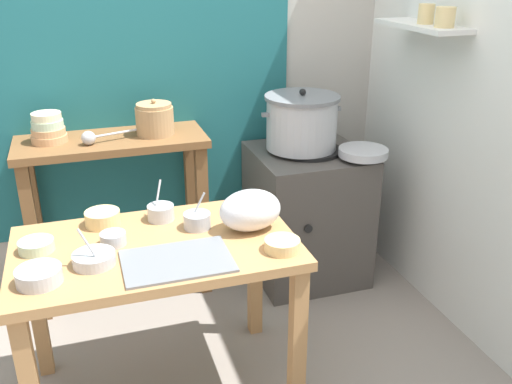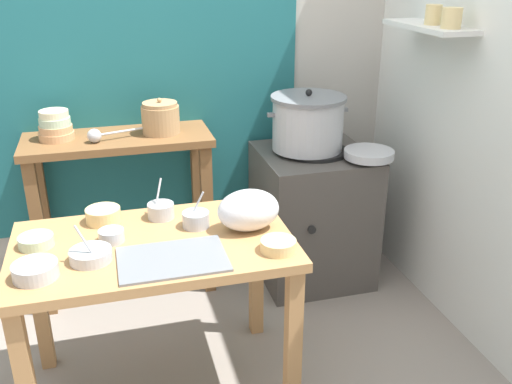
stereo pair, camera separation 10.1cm
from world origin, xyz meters
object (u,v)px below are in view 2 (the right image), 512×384
object	(u,v)px
prep_bowl_5	(91,255)
prep_bowl_6	(196,219)
serving_tray	(173,259)
prep_bowl_3	(103,215)
wide_pan	(369,154)
stove_block	(312,214)
plastic_bag	(248,210)
prep_bowl_1	(161,210)
clay_pot	(161,118)
prep_bowl_4	(111,235)
prep_bowl_2	(36,241)
back_shelf_table	(121,176)
prep_table	(155,266)
steamer_pot	(308,122)
bowl_stack_enamel	(55,126)
prep_bowl_7	(278,245)
ladle	(97,135)
prep_bowl_0	(35,270)

from	to	relation	value
prep_bowl_5	prep_bowl_6	distance (m)	0.46
serving_tray	prep_bowl_3	distance (m)	0.47
wide_pan	stove_block	bearing A→B (deg)	137.21
plastic_bag	prep_bowl_1	world-z (taller)	plastic_bag
wide_pan	clay_pot	bearing A→B (deg)	162.00
prep_bowl_4	prep_bowl_2	bearing A→B (deg)	173.23
back_shelf_table	prep_bowl_1	world-z (taller)	back_shelf_table
stove_block	plastic_bag	size ratio (longest dim) A/B	3.05
prep_table	steamer_pot	world-z (taller)	steamer_pot
wide_pan	prep_bowl_4	size ratio (longest dim) A/B	2.61
clay_pot	steamer_pot	bearing A→B (deg)	-8.10
steamer_pot	serving_tray	size ratio (longest dim) A/B	1.14
prep_table	prep_bowl_6	distance (m)	0.25
bowl_stack_enamel	wide_pan	bearing A→B (deg)	-13.12
prep_bowl_5	prep_bowl_7	distance (m)	0.70
prep_bowl_2	prep_bowl_6	xyz separation A→B (m)	(0.63, 0.01, 0.01)
clay_pot	ladle	xyz separation A→B (m)	(-0.33, -0.07, -0.05)
bowl_stack_enamel	prep_bowl_2	world-z (taller)	bowl_stack_enamel
prep_table	back_shelf_table	size ratio (longest dim) A/B	1.15
bowl_stack_enamel	serving_tray	distance (m)	1.18
serving_tray	ladle	bearing A→B (deg)	103.76
prep_table	prep_bowl_2	distance (m)	0.47
prep_bowl_4	prep_bowl_5	xyz separation A→B (m)	(-0.08, -0.14, -0.00)
prep_table	prep_bowl_5	distance (m)	0.29
back_shelf_table	prep_bowl_4	xyz separation A→B (m)	(-0.07, -0.83, 0.07)
clay_pot	prep_table	bearing A→B (deg)	-99.72
prep_bowl_2	prep_bowl_3	distance (m)	0.30
prep_bowl_0	prep_bowl_1	distance (m)	0.61
ladle	plastic_bag	world-z (taller)	ladle
prep_bowl_0	prep_bowl_3	bearing A→B (deg)	59.01
prep_bowl_5	prep_bowl_7	xyz separation A→B (m)	(0.69, -0.11, -0.00)
prep_bowl_4	prep_bowl_6	distance (m)	0.35
serving_tray	prep_bowl_3	bearing A→B (deg)	120.37
prep_table	serving_tray	world-z (taller)	serving_tray
prep_bowl_1	prep_bowl_5	xyz separation A→B (m)	(-0.29, -0.31, -0.01)
stove_block	plastic_bag	world-z (taller)	plastic_bag
prep_bowl_7	back_shelf_table	bearing A→B (deg)	116.63
prep_bowl_7	clay_pot	bearing A→B (deg)	105.93
prep_bowl_7	stove_block	bearing A→B (deg)	61.82
wide_pan	prep_bowl_6	xyz separation A→B (m)	(-1.00, -0.45, -0.05)
plastic_bag	prep_bowl_5	xyz separation A→B (m)	(-0.63, -0.10, -0.06)
stove_block	ladle	bearing A→B (deg)	177.22
prep_table	prep_bowl_3	distance (m)	0.33
bowl_stack_enamel	wide_pan	world-z (taller)	bowl_stack_enamel
prep_bowl_4	prep_bowl_5	world-z (taller)	prep_bowl_5
steamer_pot	prep_bowl_2	xyz separation A→B (m)	(-1.36, -0.68, -0.18)
prep_bowl_6	clay_pot	bearing A→B (deg)	92.82
steamer_pot	prep_bowl_1	world-z (taller)	steamer_pot
plastic_bag	prep_bowl_5	size ratio (longest dim) A/B	1.65
clay_pot	prep_bowl_2	xyz separation A→B (m)	(-0.59, -0.79, -0.24)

